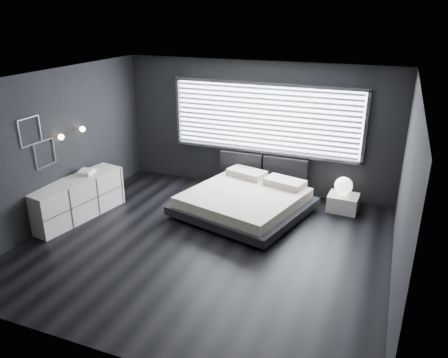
% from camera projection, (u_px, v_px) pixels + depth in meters
% --- Properties ---
extents(room, '(6.04, 6.00, 2.80)m').
position_uv_depth(room, '(205.00, 168.00, 7.00)').
color(room, black).
rests_on(room, ground).
extents(window, '(4.14, 0.09, 1.52)m').
position_uv_depth(window, '(265.00, 119.00, 9.18)').
color(window, white).
rests_on(window, ground).
extents(headboard, '(1.96, 0.16, 0.52)m').
position_uv_depth(headboard, '(263.00, 166.00, 9.51)').
color(headboard, black).
rests_on(headboard, ground).
extents(sconce_near, '(0.18, 0.11, 0.11)m').
position_uv_depth(sconce_near, '(61.00, 137.00, 7.95)').
color(sconce_near, silver).
rests_on(sconce_near, ground).
extents(sconce_far, '(0.18, 0.11, 0.11)m').
position_uv_depth(sconce_far, '(82.00, 129.00, 8.47)').
color(sconce_far, silver).
rests_on(sconce_far, ground).
extents(wall_art_upper, '(0.01, 0.48, 0.48)m').
position_uv_depth(wall_art_upper, '(30.00, 131.00, 7.37)').
color(wall_art_upper, '#47474C').
rests_on(wall_art_upper, ground).
extents(wall_art_lower, '(0.01, 0.48, 0.48)m').
position_uv_depth(wall_art_lower, '(45.00, 153.00, 7.76)').
color(wall_art_lower, '#47474C').
rests_on(wall_art_lower, ground).
extents(bed, '(2.71, 2.64, 0.58)m').
position_uv_depth(bed, '(245.00, 200.00, 8.56)').
color(bed, black).
rests_on(bed, ground).
extents(nightstand, '(0.60, 0.51, 0.34)m').
position_uv_depth(nightstand, '(343.00, 203.00, 8.70)').
color(nightstand, silver).
rests_on(nightstand, ground).
extents(orb_lamp, '(0.35, 0.35, 0.35)m').
position_uv_depth(orb_lamp, '(343.00, 186.00, 8.63)').
color(orb_lamp, white).
rests_on(orb_lamp, nightstand).
extents(dresser, '(0.88, 2.02, 0.78)m').
position_uv_depth(dresser, '(77.00, 199.00, 8.35)').
color(dresser, silver).
rests_on(dresser, ground).
extents(book_stack, '(0.35, 0.41, 0.07)m').
position_uv_depth(book_stack, '(86.00, 172.00, 8.50)').
color(book_stack, silver).
rests_on(book_stack, dresser).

